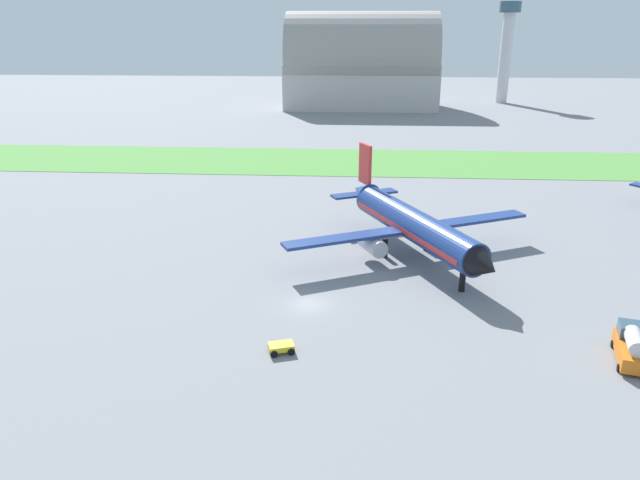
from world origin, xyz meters
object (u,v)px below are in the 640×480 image
Objects in this scene: airplane_midfield_jet at (412,224)px; baggage_cart_near_gate at (281,347)px; control_tower at (507,44)px; fuel_truck_midfield at (632,345)px.

baggage_cart_near_gate is at bearing -54.81° from airplane_midfield_jet.
fuel_truck_midfield is at bearing -98.81° from control_tower.
airplane_midfield_jet is 11.99× the size of baggage_cart_near_gate.
airplane_midfield_jet reaches higher than baggage_cart_near_gate.
fuel_truck_midfield reaches higher than baggage_cart_near_gate.
fuel_truck_midfield is 0.18× the size of control_tower.
fuel_truck_midfield is 197.27m from control_tower.
control_tower is (30.04, 193.89, 20.47)m from fuel_truck_midfield.
baggage_cart_near_gate is 205.69m from control_tower.
control_tower reaches higher than airplane_midfield_jet.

